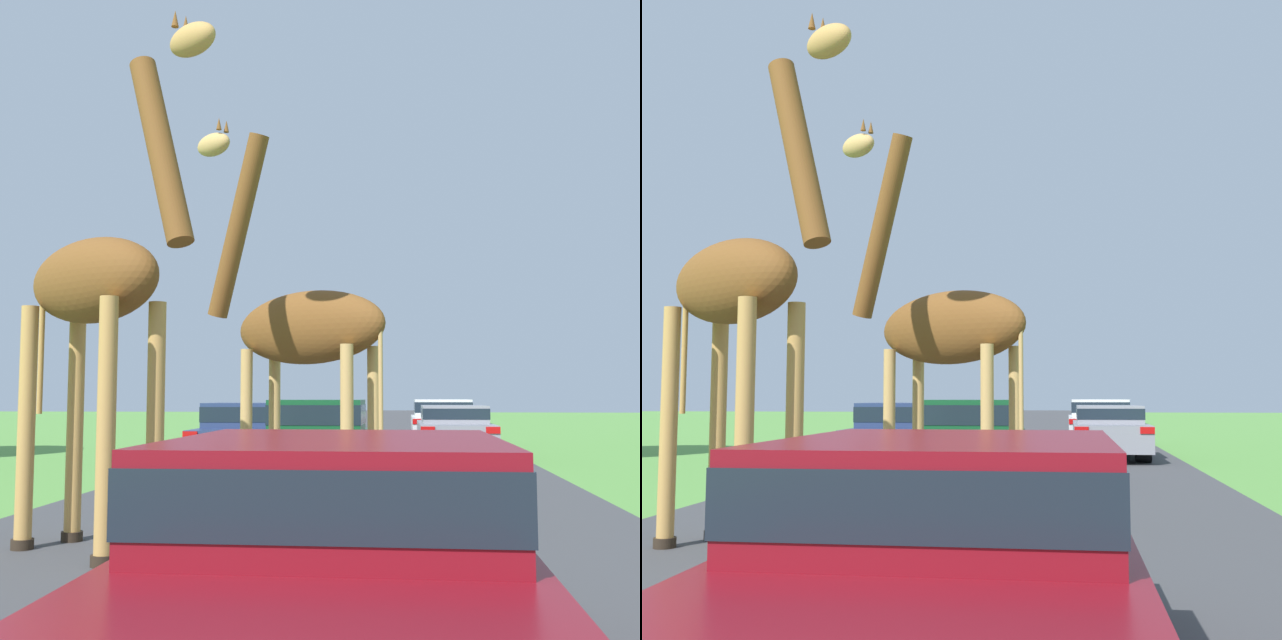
# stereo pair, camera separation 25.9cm
# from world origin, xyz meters

# --- Properties ---
(road) EXTENTS (7.95, 120.00, 0.00)m
(road) POSITION_xyz_m (0.00, 30.00, 0.00)
(road) COLOR #424244
(road) RESTS_ON ground
(giraffe_near_road) EXTENTS (2.70, 1.98, 5.10)m
(giraffe_near_road) POSITION_xyz_m (-0.18, 10.03, 2.35)
(giraffe_near_road) COLOR tan
(giraffe_near_road) RESTS_ON ground
(giraffe_companion) EXTENTS (2.45, 1.79, 5.11)m
(giraffe_companion) POSITION_xyz_m (-1.96, 8.48, 2.52)
(giraffe_companion) COLOR tan
(giraffe_companion) RESTS_ON ground
(car_lead_maroon) EXTENTS (1.73, 4.38, 1.32)m
(car_lead_maroon) POSITION_xyz_m (0.71, 4.77, 0.71)
(car_lead_maroon) COLOR maroon
(car_lead_maroon) RESTS_ON ground
(car_queue_right) EXTENTS (1.80, 4.11, 1.46)m
(car_queue_right) POSITION_xyz_m (-0.49, 15.37, 0.77)
(car_queue_right) COLOR #144C28
(car_queue_right) RESTS_ON ground
(car_queue_left) EXTENTS (1.93, 4.75, 1.43)m
(car_queue_left) POSITION_xyz_m (2.28, 26.72, 0.76)
(car_queue_left) COLOR silver
(car_queue_left) RESTS_ON ground
(car_far_ahead) EXTENTS (1.80, 4.00, 1.37)m
(car_far_ahead) POSITION_xyz_m (-2.80, 19.88, 0.72)
(car_far_ahead) COLOR navy
(car_far_ahead) RESTS_ON ground
(car_verge_right) EXTENTS (1.75, 4.59, 1.30)m
(car_verge_right) POSITION_xyz_m (2.31, 21.32, 0.69)
(car_verge_right) COLOR gray
(car_verge_right) RESTS_ON ground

